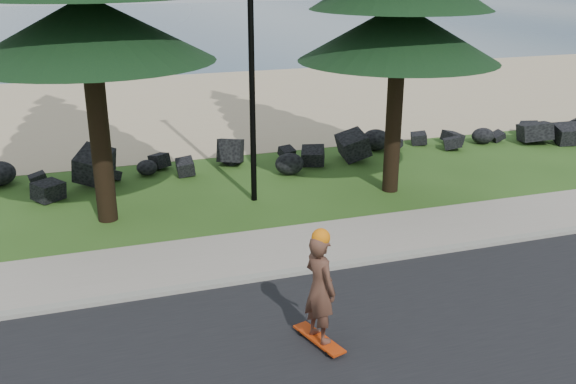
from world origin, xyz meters
TOP-DOWN VIEW (x-y plane):
  - ground at (0.00, 0.00)m, footprint 160.00×160.00m
  - road at (0.00, -4.50)m, footprint 160.00×7.00m
  - kerb at (0.00, -0.90)m, footprint 160.00×0.20m
  - sidewalk at (0.00, 0.20)m, footprint 160.00×2.00m
  - beach_sand at (0.00, 14.50)m, footprint 160.00×15.00m
  - ocean at (0.00, 51.00)m, footprint 160.00×58.00m
  - seawall_boulders at (0.00, 5.60)m, footprint 60.00×2.40m
  - lamp_post at (0.00, 3.20)m, footprint 0.25×0.14m
  - skateboarder at (-0.71, -3.21)m, footprint 0.57×1.06m

SIDE VIEW (x-z plane):
  - ground at x=0.00m, z-range 0.00..0.00m
  - seawall_boulders at x=0.00m, z-range -0.55..0.55m
  - ocean at x=0.00m, z-range 0.00..0.01m
  - beach_sand at x=0.00m, z-range 0.00..0.01m
  - road at x=0.00m, z-range 0.00..0.02m
  - sidewalk at x=0.00m, z-range 0.00..0.08m
  - kerb at x=0.00m, z-range 0.00..0.10m
  - skateboarder at x=-0.71m, z-range 0.01..1.92m
  - lamp_post at x=0.00m, z-range 0.06..8.20m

